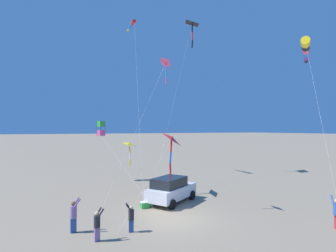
{
  "coord_description": "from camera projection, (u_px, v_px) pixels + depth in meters",
  "views": [
    {
      "loc": [
        7.7,
        14.37,
        5.32
      ],
      "look_at": [
        -3.49,
        -7.65,
        5.6
      ],
      "focal_mm": 29.18,
      "sensor_mm": 36.0,
      "label": 1
    }
  ],
  "objects": [
    {
      "name": "parked_car",
      "position": [
        171.0,
        189.0,
        19.73
      ],
      "size": [
        4.64,
        3.81,
        1.85
      ],
      "color": "silver",
      "rests_on": "ground_plane"
    },
    {
      "name": "person_bystander_far",
      "position": [
        97.0,
        223.0,
        12.93
      ],
      "size": [
        0.5,
        0.4,
        1.55
      ],
      "color": "#8E6B9E",
      "rests_on": "ground_plane"
    },
    {
      "name": "kite_delta_rainbow_low_near",
      "position": [
        172.0,
        140.0,
        22.15
      ],
      "size": [
        7.42,
        7.31,
        5.07
      ],
      "color": "red",
      "rests_on": "ground_plane"
    },
    {
      "name": "kite_windsock_white_trailing",
      "position": [
        132.0,
        25.0,
        31.76
      ],
      "size": [
        4.18,
        15.52,
        17.75
      ],
      "color": "red",
      "rests_on": "ground_plane"
    },
    {
      "name": "kite_delta_green_low_center",
      "position": [
        192.0,
        24.0,
        32.45
      ],
      "size": [
        9.64,
        8.27,
        18.27
      ],
      "color": "black",
      "rests_on": "ground_plane"
    },
    {
      "name": "ground_plane",
      "position": [
        174.0,
        218.0,
        16.24
      ],
      "size": [
        600.0,
        600.0,
        0.0
      ],
      "primitive_type": "plane",
      "color": "gray"
    },
    {
      "name": "cooler_box",
      "position": [
        145.0,
        205.0,
        18.4
      ],
      "size": [
        0.62,
        0.42,
        0.42
      ],
      "color": "green",
      "rests_on": "ground_plane"
    },
    {
      "name": "kite_delta_checkered_midright",
      "position": [
        129.0,
        145.0,
        21.53
      ],
      "size": [
        4.89,
        7.2,
        4.36
      ],
      "color": "yellow",
      "rests_on": "ground_plane"
    },
    {
      "name": "kite_delta_orange_high_right",
      "position": [
        166.0,
        63.0,
        17.36
      ],
      "size": [
        4.72,
        1.06,
        9.85
      ],
      "color": "#EF4C93",
      "rests_on": "ground_plane"
    },
    {
      "name": "kite_windsock_long_streamer_left",
      "position": [
        306.0,
        49.0,
        22.68
      ],
      "size": [
        8.31,
        8.2,
        12.58
      ],
      "color": "yellow",
      "rests_on": "ground_plane"
    },
    {
      "name": "kite_box_teal_far_right",
      "position": [
        101.0,
        128.0,
        27.78
      ],
      "size": [
        1.15,
        12.42,
        6.14
      ],
      "color": "green",
      "rests_on": "ground_plane"
    },
    {
      "name": "person_child_green_jacket",
      "position": [
        74.0,
        214.0,
        14.01
      ],
      "size": [
        0.52,
        0.41,
        1.76
      ],
      "color": "#335199",
      "rests_on": "ground_plane"
    },
    {
      "name": "person_child_grey_jacket",
      "position": [
        131.0,
        216.0,
        14.06
      ],
      "size": [
        0.5,
        0.42,
        1.49
      ],
      "color": "#335199",
      "rests_on": "ground_plane"
    }
  ]
}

